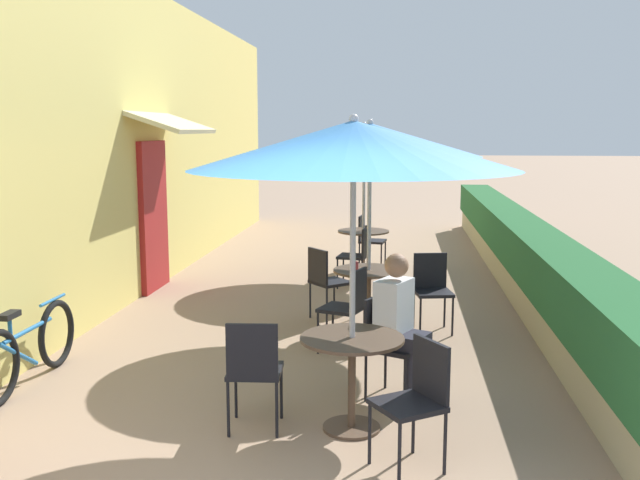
{
  "coord_description": "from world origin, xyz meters",
  "views": [
    {
      "loc": [
        1.04,
        -3.27,
        2.26
      ],
      "look_at": [
        0.15,
        4.77,
        1.0
      ],
      "focal_mm": 40.0,
      "sensor_mm": 36.0,
      "label": 1
    }
  ],
  "objects_px": {
    "seated_patron_near_right": "(399,321)",
    "patio_table_mid": "(368,287)",
    "cafe_chair_mid_left": "(325,278)",
    "cafe_chair_mid_right": "(348,303)",
    "patio_umbrella_far": "(364,137)",
    "cafe_chair_near_right": "(387,338)",
    "cafe_chair_far_left": "(368,237)",
    "patio_table_far": "(363,243)",
    "cafe_chair_near_left": "(417,394)",
    "cafe_chair_mid_back": "(432,285)",
    "patio_umbrella_near": "(353,145)",
    "cafe_chair_far_right": "(358,252)",
    "coffee_cup_far": "(367,228)",
    "cafe_chair_near_back": "(254,366)",
    "bicycle_leaning": "(29,348)",
    "coffee_cup_mid": "(355,266)",
    "patio_umbrella_mid": "(370,140)",
    "patio_table_near": "(352,362)"
  },
  "relations": [
    {
      "from": "seated_patron_near_right",
      "to": "patio_table_mid",
      "type": "height_order",
      "value": "seated_patron_near_right"
    },
    {
      "from": "cafe_chair_mid_left",
      "to": "cafe_chair_mid_right",
      "type": "bearing_deg",
      "value": -24.04
    },
    {
      "from": "patio_table_mid",
      "to": "patio_umbrella_far",
      "type": "height_order",
      "value": "patio_umbrella_far"
    },
    {
      "from": "cafe_chair_mid_left",
      "to": "cafe_chair_near_right",
      "type": "bearing_deg",
      "value": -22.72
    },
    {
      "from": "cafe_chair_far_left",
      "to": "patio_table_far",
      "type": "bearing_deg",
      "value": 5.96
    },
    {
      "from": "cafe_chair_near_left",
      "to": "patio_table_mid",
      "type": "height_order",
      "value": "cafe_chair_near_left"
    },
    {
      "from": "cafe_chair_mid_back",
      "to": "patio_umbrella_near",
      "type": "bearing_deg",
      "value": 65.18
    },
    {
      "from": "cafe_chair_far_right",
      "to": "coffee_cup_far",
      "type": "relative_size",
      "value": 9.67
    },
    {
      "from": "cafe_chair_far_left",
      "to": "patio_table_mid",
      "type": "bearing_deg",
      "value": 11.69
    },
    {
      "from": "cafe_chair_near_back",
      "to": "cafe_chair_mid_left",
      "type": "bearing_deg",
      "value": 82.38
    },
    {
      "from": "cafe_chair_mid_back",
      "to": "cafe_chair_far_left",
      "type": "relative_size",
      "value": 1.0
    },
    {
      "from": "coffee_cup_far",
      "to": "bicycle_leaning",
      "type": "height_order",
      "value": "coffee_cup_far"
    },
    {
      "from": "cafe_chair_near_right",
      "to": "seated_patron_near_right",
      "type": "xyz_separation_m",
      "value": [
        0.1,
        -0.05,
        0.17
      ]
    },
    {
      "from": "coffee_cup_mid",
      "to": "patio_table_far",
      "type": "height_order",
      "value": "coffee_cup_mid"
    },
    {
      "from": "patio_table_mid",
      "to": "coffee_cup_far",
      "type": "xyz_separation_m",
      "value": [
        -0.15,
        2.99,
        0.24
      ]
    },
    {
      "from": "cafe_chair_far_right",
      "to": "cafe_chair_near_right",
      "type": "bearing_deg",
      "value": -164.26
    },
    {
      "from": "patio_table_far",
      "to": "cafe_chair_far_right",
      "type": "xyz_separation_m",
      "value": [
        -0.04,
        -0.74,
        -0.01
      ]
    },
    {
      "from": "cafe_chair_near_left",
      "to": "patio_table_mid",
      "type": "bearing_deg",
      "value": -25.73
    },
    {
      "from": "patio_umbrella_near",
      "to": "cafe_chair_mid_left",
      "type": "relative_size",
      "value": 2.75
    },
    {
      "from": "patio_umbrella_far",
      "to": "cafe_chair_far_left",
      "type": "distance_m",
      "value": 1.79
    },
    {
      "from": "cafe_chair_far_right",
      "to": "patio_umbrella_mid",
      "type": "bearing_deg",
      "value": -164.7
    },
    {
      "from": "patio_umbrella_mid",
      "to": "cafe_chair_near_right",
      "type": "bearing_deg",
      "value": -82.82
    },
    {
      "from": "cafe_chair_mid_back",
      "to": "coffee_cup_mid",
      "type": "bearing_deg",
      "value": 4.95
    },
    {
      "from": "coffee_cup_far",
      "to": "patio_umbrella_near",
      "type": "bearing_deg",
      "value": -88.56
    },
    {
      "from": "cafe_chair_near_back",
      "to": "coffee_cup_mid",
      "type": "relative_size",
      "value": 9.67
    },
    {
      "from": "cafe_chair_near_left",
      "to": "cafe_chair_near_back",
      "type": "distance_m",
      "value": 1.28
    },
    {
      "from": "cafe_chair_mid_right",
      "to": "patio_table_far",
      "type": "bearing_deg",
      "value": 20.11
    },
    {
      "from": "seated_patron_near_right",
      "to": "cafe_chair_near_left",
      "type": "bearing_deg",
      "value": 31.68
    },
    {
      "from": "cafe_chair_near_right",
      "to": "seated_patron_near_right",
      "type": "relative_size",
      "value": 0.7
    },
    {
      "from": "cafe_chair_near_right",
      "to": "cafe_chair_far_right",
      "type": "relative_size",
      "value": 1.0
    },
    {
      "from": "patio_umbrella_far",
      "to": "coffee_cup_mid",
      "type": "bearing_deg",
      "value": -88.79
    },
    {
      "from": "patio_table_near",
      "to": "cafe_chair_far_right",
      "type": "relative_size",
      "value": 0.9
    },
    {
      "from": "patio_table_mid",
      "to": "cafe_chair_far_left",
      "type": "relative_size",
      "value": 0.9
    },
    {
      "from": "bicycle_leaning",
      "to": "patio_table_mid",
      "type": "bearing_deg",
      "value": 34.46
    },
    {
      "from": "coffee_cup_far",
      "to": "cafe_chair_near_back",
      "type": "bearing_deg",
      "value": -95.84
    },
    {
      "from": "coffee_cup_mid",
      "to": "coffee_cup_far",
      "type": "height_order",
      "value": "same"
    },
    {
      "from": "cafe_chair_near_right",
      "to": "seated_patron_near_right",
      "type": "height_order",
      "value": "seated_patron_near_right"
    },
    {
      "from": "cafe_chair_near_left",
      "to": "patio_umbrella_mid",
      "type": "relative_size",
      "value": 0.36
    },
    {
      "from": "patio_table_near",
      "to": "cafe_chair_near_back",
      "type": "relative_size",
      "value": 0.9
    },
    {
      "from": "coffee_cup_mid",
      "to": "patio_table_far",
      "type": "xyz_separation_m",
      "value": [
        -0.07,
        3.08,
        -0.24
      ]
    },
    {
      "from": "patio_table_near",
      "to": "bicycle_leaning",
      "type": "relative_size",
      "value": 0.47
    },
    {
      "from": "seated_patron_near_right",
      "to": "coffee_cup_far",
      "type": "bearing_deg",
      "value": -148.34
    },
    {
      "from": "cafe_chair_near_left",
      "to": "cafe_chair_near_right",
      "type": "xyz_separation_m",
      "value": [
        -0.22,
        1.26,
        0.0
      ]
    },
    {
      "from": "cafe_chair_near_right",
      "to": "patio_table_mid",
      "type": "distance_m",
      "value": 1.92
    },
    {
      "from": "cafe_chair_near_left",
      "to": "patio_table_mid",
      "type": "distance_m",
      "value": 3.2
    },
    {
      "from": "patio_umbrella_far",
      "to": "coffee_cup_far",
      "type": "height_order",
      "value": "patio_umbrella_far"
    },
    {
      "from": "patio_umbrella_near",
      "to": "patio_table_mid",
      "type": "bearing_deg",
      "value": 89.74
    },
    {
      "from": "patio_table_near",
      "to": "cafe_chair_mid_right",
      "type": "relative_size",
      "value": 0.9
    },
    {
      "from": "patio_umbrella_mid",
      "to": "cafe_chair_far_right",
      "type": "bearing_deg",
      "value": 96.2
    },
    {
      "from": "cafe_chair_near_back",
      "to": "patio_table_near",
      "type": "bearing_deg",
      "value": 5.96
    }
  ]
}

